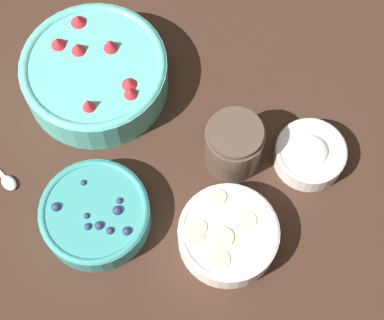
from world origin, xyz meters
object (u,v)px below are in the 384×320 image
bowl_strawberries (95,73)px  bowl_bananas (228,235)px  bowl_blueberries (95,214)px  jar_chocolate (234,146)px  bowl_cream (310,154)px

bowl_strawberries → bowl_bananas: 0.37m
bowl_blueberries → jar_chocolate: 0.25m
bowl_bananas → jar_chocolate: jar_chocolate is taller
bowl_bananas → bowl_strawberries: bearing=163.0°
bowl_blueberries → bowl_bananas: (0.20, 0.09, 0.00)m
jar_chocolate → bowl_strawberries: bearing=-175.6°
bowl_blueberries → bowl_bananas: size_ratio=1.11×
bowl_bananas → jar_chocolate: size_ratio=1.58×
bowl_strawberries → bowl_bananas: (0.35, -0.11, -0.01)m
bowl_cream → jar_chocolate: size_ratio=1.18×
bowl_cream → jar_chocolate: 0.13m
bowl_strawberries → jar_chocolate: (0.28, 0.02, 0.00)m
bowl_strawberries → bowl_cream: (0.39, 0.09, -0.02)m
bowl_blueberries → jar_chocolate: size_ratio=1.75×
bowl_blueberries → bowl_cream: 0.37m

